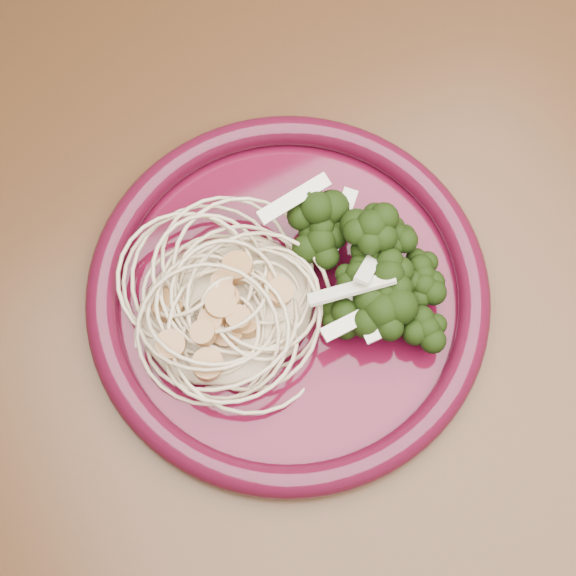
{
  "coord_description": "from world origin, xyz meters",
  "views": [
    {
      "loc": [
        0.02,
        -0.24,
        1.28
      ],
      "look_at": [
        0.11,
        -0.07,
        0.77
      ],
      "focal_mm": 50.0,
      "sensor_mm": 36.0,
      "label": 1
    }
  ],
  "objects": [
    {
      "name": "broccoli_pile",
      "position": [
        0.16,
        -0.08,
        0.78
      ],
      "size": [
        0.11,
        0.14,
        0.05
      ],
      "primitive_type": "ellipsoid",
      "rotation": [
        0.0,
        0.0,
        -0.22
      ],
      "color": "black",
      "rests_on": "dinner_plate"
    },
    {
      "name": "dining_table",
      "position": [
        0.0,
        0.0,
        0.65
      ],
      "size": [
        1.2,
        0.8,
        0.75
      ],
      "color": "#472814",
      "rests_on": "ground"
    },
    {
      "name": "onion_garnish",
      "position": [
        0.16,
        -0.08,
        0.81
      ],
      "size": [
        0.07,
        0.09,
        0.05
      ],
      "primitive_type": null,
      "rotation": [
        0.0,
        0.0,
        -0.22
      ],
      "color": "beige",
      "rests_on": "broccoli_pile"
    },
    {
      "name": "dinner_plate",
      "position": [
        0.11,
        -0.07,
        0.76
      ],
      "size": [
        0.33,
        0.33,
        0.02
      ],
      "rotation": [
        0.0,
        0.0,
        -0.22
      ],
      "color": "#45081A",
      "rests_on": "dining_table"
    },
    {
      "name": "scallop_cluster",
      "position": [
        0.07,
        -0.06,
        0.8
      ],
      "size": [
        0.13,
        0.13,
        0.04
      ],
      "primitive_type": null,
      "rotation": [
        0.0,
        0.0,
        -0.22
      ],
      "color": "#B38048",
      "rests_on": "spaghetti_pile"
    },
    {
      "name": "spaghetti_pile",
      "position": [
        0.07,
        -0.06,
        0.77
      ],
      "size": [
        0.14,
        0.13,
        0.03
      ],
      "primitive_type": "ellipsoid",
      "rotation": [
        0.0,
        0.0,
        -0.22
      ],
      "color": "#C7B38B",
      "rests_on": "dinner_plate"
    }
  ]
}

